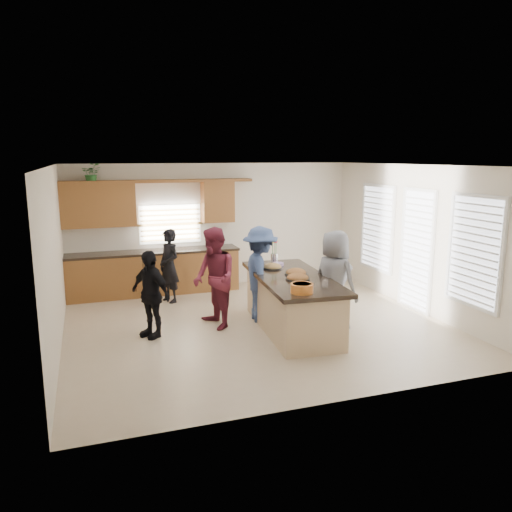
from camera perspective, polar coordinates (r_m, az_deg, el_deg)
name	(u,v)px	position (r m, az deg, el deg)	size (l,w,h in m)	color
floor	(256,325)	(8.96, 0.05, -7.89)	(6.50, 6.50, 0.00)	beige
room_shell	(256,219)	(8.53, 0.05, 4.26)	(6.52, 6.02, 2.81)	silver
back_cabinetry	(151,252)	(11.01, -11.88, 0.42)	(4.08, 0.66, 2.46)	#99582C
right_wall_glazing	(418,242)	(10.01, 18.04, 1.52)	(0.06, 4.00, 2.25)	white
island	(292,304)	(8.64, 4.14, -5.50)	(1.37, 2.79, 0.95)	tan
platter_front	(298,278)	(8.26, 4.79, -2.53)	(0.40, 0.40, 0.16)	black
platter_mid	(296,273)	(8.63, 4.59, -1.93)	(0.39, 0.39, 0.16)	black
platter_back	(273,267)	(9.05, 1.91, -1.28)	(0.35, 0.35, 0.14)	black
salad_bowl	(302,288)	(7.47, 5.27, -3.62)	(0.34, 0.34, 0.14)	orange
clear_cup	(325,284)	(7.83, 7.90, -3.16)	(0.09, 0.09, 0.11)	white
plate_stack	(278,264)	(9.31, 2.55, -0.93)	(0.21, 0.21, 0.05)	#A887C4
flower_vase	(274,251)	(9.54, 2.11, 0.58)	(0.14, 0.14, 0.44)	silver
potted_plant	(92,173)	(10.83, -18.27, 8.97)	(0.38, 0.33, 0.42)	#307A31
woman_left_back	(169,266)	(10.33, -9.88, -1.11)	(0.55, 0.36, 1.51)	black
woman_left_mid	(214,278)	(8.64, -4.77, -2.55)	(0.86, 0.67, 1.77)	maroon
woman_left_front	(150,294)	(8.39, -12.00, -4.26)	(0.86, 0.36, 1.46)	black
woman_right_back	(260,274)	(8.98, 0.52, -2.09)	(1.12, 0.64, 1.73)	#374B78
woman_right_front	(334,281)	(8.63, 8.94, -2.79)	(0.85, 0.55, 1.73)	slate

